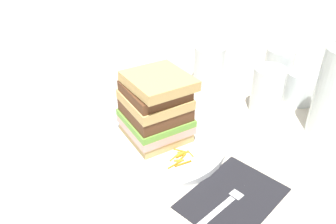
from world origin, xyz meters
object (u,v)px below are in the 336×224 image
Objects in this scene: empty_tumbler_1 at (300,87)px; empty_tumbler_2 at (209,64)px; water_bottle at (335,86)px; napkin_dark at (233,198)px; fork at (224,204)px; main_plate at (157,137)px; knife at (106,106)px; empty_tumbler_0 at (279,66)px; sandwich at (157,107)px; juice_glass at (267,92)px.

empty_tumbler_1 is 0.76× the size of empty_tumbler_2.
water_bottle is 0.31m from empty_tumbler_2.
napkin_dark is 1.02× the size of fork.
main_plate is 1.43× the size of knife.
empty_tumbler_2 reaches higher than empty_tumbler_0.
napkin_dark is at bearing 90.31° from fork.
water_bottle is 0.14m from empty_tumbler_1.
fork is 0.68× the size of water_bottle.
sandwich is 0.57× the size of water_bottle.
main_plate is at bearing -128.54° from water_bottle.
sandwich is 0.82× the size of napkin_dark.
juice_glass is at bearing 44.62° from knife.
empty_tumbler_0 reaches higher than knife.
sandwich is 0.22m from napkin_dark.
empty_tumbler_1 is (0.11, 0.34, -0.04)m from sandwich.
empty_tumbler_1 reaches higher than fork.
empty_tumbler_2 is at bearing -135.99° from empty_tumbler_0.
empty_tumbler_1 reaches higher than napkin_dark.
juice_glass is 0.10m from empty_tumbler_1.
main_plate is 1.17× the size of water_bottle.
empty_tumbler_2 reaches higher than knife.
juice_glass is (-0.12, 0.29, 0.04)m from fork.
empty_tumbler_0 is at bearing 112.20° from fork.
empty_tumbler_1 is 0.22m from empty_tumbler_2.
napkin_dark is at bearing -3.92° from sandwich.
main_plate reaches higher than knife.
empty_tumbler_1 is at bearing 71.23° from juice_glass.
main_plate is at bearing 169.95° from fork.
sandwich is 0.22m from fork.
empty_tumbler_0 is (0.03, 0.38, -0.03)m from sandwich.
empty_tumbler_0 is (0.03, 0.38, 0.04)m from main_plate.
napkin_dark is at bearing -65.98° from juice_glass.
main_plate is 0.39m from empty_tumbler_0.
empty_tumbler_1 is at bearing 71.41° from main_plate.
water_bottle reaches higher than sandwich.
fork is 0.39m from empty_tumbler_1.
main_plate is at bearing 1.16° from knife.
napkin_dark is (0.20, -0.01, -0.08)m from sandwich.
napkin_dark is 0.38m from knife.
fork is at bearing -92.35° from water_bottle.
knife is (-0.38, 0.01, 0.00)m from napkin_dark.
empty_tumbler_2 is (-0.31, -0.01, -0.06)m from water_bottle.
juice_glass is at bearing -3.21° from empty_tumbler_2.
knife is at bearing 178.48° from napkin_dark.
main_plate is 0.21m from fork.
empty_tumbler_2 is at bearing 109.65° from main_plate.
empty_tumbler_0 is (-0.18, 0.11, -0.06)m from water_bottle.
fork is 0.45m from empty_tumbler_0.
knife is (-0.38, 0.03, -0.00)m from fork.
napkin_dark is 0.41m from empty_tumbler_2.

